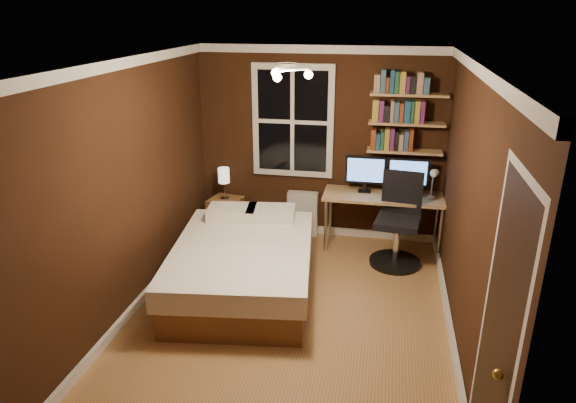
% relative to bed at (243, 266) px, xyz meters
% --- Properties ---
extents(floor, '(4.20, 4.20, 0.00)m').
position_rel_bed_xyz_m(floor, '(0.59, -0.41, -0.29)').
color(floor, olive).
rests_on(floor, ground).
extents(wall_back, '(3.20, 0.04, 2.50)m').
position_rel_bed_xyz_m(wall_back, '(0.59, 1.69, 0.96)').
color(wall_back, black).
rests_on(wall_back, ground).
extents(wall_left, '(0.04, 4.20, 2.50)m').
position_rel_bed_xyz_m(wall_left, '(-1.01, -0.41, 0.96)').
color(wall_left, black).
rests_on(wall_left, ground).
extents(wall_right, '(0.04, 4.20, 2.50)m').
position_rel_bed_xyz_m(wall_right, '(2.19, -0.41, 0.96)').
color(wall_right, black).
rests_on(wall_right, ground).
extents(ceiling, '(3.20, 4.20, 0.02)m').
position_rel_bed_xyz_m(ceiling, '(0.59, -0.41, 2.21)').
color(ceiling, white).
rests_on(ceiling, wall_back).
extents(window, '(1.06, 0.06, 1.46)m').
position_rel_bed_xyz_m(window, '(0.24, 1.65, 1.26)').
color(window, silver).
rests_on(window, wall_back).
extents(door, '(0.03, 0.82, 2.05)m').
position_rel_bed_xyz_m(door, '(2.18, -1.96, 0.73)').
color(door, black).
rests_on(door, ground).
extents(door_knob, '(0.06, 0.06, 0.06)m').
position_rel_bed_xyz_m(door_knob, '(2.14, -2.26, 0.71)').
color(door_knob, gold).
rests_on(door_knob, door).
extents(ceiling_fixture, '(0.44, 0.44, 0.18)m').
position_rel_bed_xyz_m(ceiling_fixture, '(0.59, -0.51, 2.11)').
color(ceiling_fixture, beige).
rests_on(ceiling_fixture, ceiling).
extents(bookshelf_lower, '(0.92, 0.22, 0.03)m').
position_rel_bed_xyz_m(bookshelf_lower, '(1.67, 1.57, 0.96)').
color(bookshelf_lower, tan).
rests_on(bookshelf_lower, wall_back).
extents(books_row_lower, '(0.54, 0.16, 0.23)m').
position_rel_bed_xyz_m(books_row_lower, '(1.67, 1.57, 1.09)').
color(books_row_lower, maroon).
rests_on(books_row_lower, bookshelf_lower).
extents(bookshelf_middle, '(0.92, 0.22, 0.03)m').
position_rel_bed_xyz_m(bookshelf_middle, '(1.67, 1.57, 1.31)').
color(bookshelf_middle, tan).
rests_on(bookshelf_middle, wall_back).
extents(books_row_middle, '(0.60, 0.16, 0.23)m').
position_rel_bed_xyz_m(books_row_middle, '(1.67, 1.57, 1.44)').
color(books_row_middle, navy).
rests_on(books_row_middle, bookshelf_middle).
extents(bookshelf_upper, '(0.92, 0.22, 0.03)m').
position_rel_bed_xyz_m(bookshelf_upper, '(1.67, 1.57, 1.66)').
color(bookshelf_upper, tan).
rests_on(bookshelf_upper, wall_back).
extents(books_row_upper, '(0.60, 0.16, 0.23)m').
position_rel_bed_xyz_m(books_row_upper, '(1.67, 1.57, 1.79)').
color(books_row_upper, '#235334').
rests_on(books_row_upper, bookshelf_upper).
extents(bed, '(1.70, 2.18, 0.69)m').
position_rel_bed_xyz_m(bed, '(0.00, 0.00, 0.00)').
color(bed, brown).
rests_on(bed, ground).
extents(nightstand, '(0.46, 0.46, 0.50)m').
position_rel_bed_xyz_m(nightstand, '(-0.66, 1.44, -0.04)').
color(nightstand, brown).
rests_on(nightstand, ground).
extents(bedside_lamp, '(0.15, 0.15, 0.44)m').
position_rel_bed_xyz_m(bedside_lamp, '(-0.66, 1.44, 0.42)').
color(bedside_lamp, '#EEE2CA').
rests_on(bedside_lamp, nightstand).
extents(radiator, '(0.41, 0.14, 0.61)m').
position_rel_bed_xyz_m(radiator, '(0.40, 1.58, 0.01)').
color(radiator, silver).
rests_on(radiator, ground).
extents(desk, '(1.52, 0.57, 0.72)m').
position_rel_bed_xyz_m(desk, '(1.46, 1.38, 0.37)').
color(desk, tan).
rests_on(desk, ground).
extents(monitor_left, '(0.51, 0.12, 0.47)m').
position_rel_bed_xyz_m(monitor_left, '(1.21, 1.46, 0.66)').
color(monitor_left, black).
rests_on(monitor_left, desk).
extents(monitor_right, '(0.51, 0.12, 0.47)m').
position_rel_bed_xyz_m(monitor_right, '(1.73, 1.46, 0.66)').
color(monitor_right, black).
rests_on(monitor_right, desk).
extents(desk_lamp, '(0.14, 0.32, 0.44)m').
position_rel_bed_xyz_m(desk_lamp, '(2.03, 1.30, 0.65)').
color(desk_lamp, silver).
rests_on(desk_lamp, desk).
extents(office_chair, '(0.61, 0.61, 1.11)m').
position_rel_bed_xyz_m(office_chair, '(1.65, 0.99, 0.15)').
color(office_chair, black).
rests_on(office_chair, ground).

